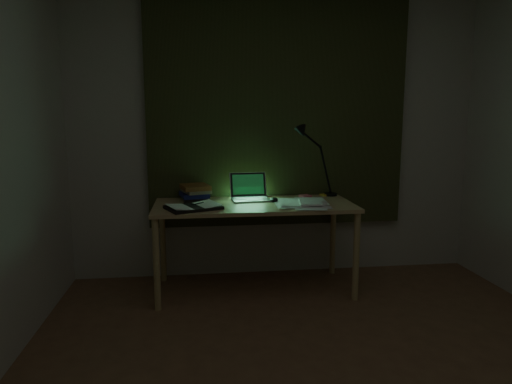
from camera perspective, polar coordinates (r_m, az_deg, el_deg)
wall_back at (r=3.96m, az=2.67°, el=7.51°), size 3.50×0.00×2.50m
curtain at (r=3.92m, az=2.79°, el=10.41°), size 2.20×0.06×2.00m
desk at (r=3.66m, az=-0.24°, el=-6.91°), size 1.55×0.68×0.71m
laptop at (r=3.68m, az=-0.62°, el=0.60°), size 0.33×0.36×0.22m
open_textbook at (r=3.40m, az=-7.83°, el=-1.84°), size 0.45×0.39×0.03m
book_stack at (r=3.73m, az=-7.65°, el=-0.03°), size 0.26×0.29×0.13m
loose_papers at (r=3.55m, az=5.87°, el=-1.39°), size 0.47×0.48×0.02m
mouse at (r=3.63m, az=2.27°, el=-0.98°), size 0.08×0.11×0.04m
sticky_yellow at (r=3.97m, az=8.61°, el=-0.35°), size 0.09×0.09×0.01m
sticky_pink at (r=3.87m, az=6.17°, el=-0.51°), size 0.11×0.11×0.02m
desk_lamp at (r=3.94m, az=9.43°, el=3.68°), size 0.39×0.31×0.58m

